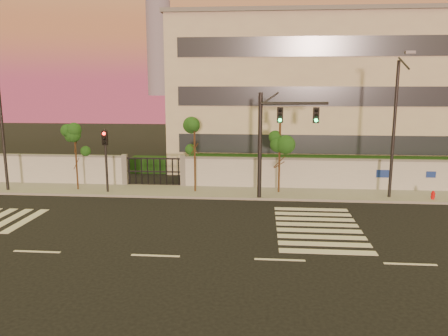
{
  "coord_description": "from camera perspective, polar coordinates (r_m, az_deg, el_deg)",
  "views": [
    {
      "loc": [
        4.2,
        -16.37,
        6.79
      ],
      "look_at": [
        2.27,
        6.0,
        2.52
      ],
      "focal_mm": 35.0,
      "sensor_mm": 36.0,
      "label": 1
    }
  ],
  "objects": [
    {
      "name": "ground",
      "position": [
        18.22,
        -8.94,
        -11.26
      ],
      "size": [
        120.0,
        120.0,
        0.0
      ],
      "primitive_type": "plane",
      "color": "black",
      "rests_on": "ground"
    },
    {
      "name": "street_tree_d",
      "position": [
        27.32,
        -3.83,
        3.82
      ],
      "size": [
        1.4,
        1.11,
        4.75
      ],
      "color": "#382314",
      "rests_on": "ground"
    },
    {
      "name": "street_tree_e",
      "position": [
        27.29,
        7.35,
        3.62
      ],
      "size": [
        1.61,
        1.28,
        4.67
      ],
      "color": "#382314",
      "rests_on": "ground"
    },
    {
      "name": "streetlight_east",
      "position": [
        27.38,
        21.47,
        5.5
      ],
      "size": [
        0.51,
        2.06,
        8.57
      ],
      "color": "black",
      "rests_on": "ground"
    },
    {
      "name": "perimeter_wall",
      "position": [
        29.23,
        -3.22,
        -0.54
      ],
      "size": [
        60.0,
        0.36,
        2.2
      ],
      "color": "#B4B7BB",
      "rests_on": "ground"
    },
    {
      "name": "traffic_signal_main",
      "position": [
        25.73,
        6.54,
        4.55
      ],
      "size": [
        4.03,
        0.66,
        6.38
      ],
      "rotation": [
        0.0,
        0.0,
        0.13
      ],
      "color": "black",
      "rests_on": "ground"
    },
    {
      "name": "traffic_signal_secondary",
      "position": [
        28.2,
        -15.2,
        1.88
      ],
      "size": [
        0.32,
        0.33,
        4.13
      ],
      "rotation": [
        0.0,
        0.0,
        -0.24
      ],
      "color": "black",
      "rests_on": "ground"
    },
    {
      "name": "road_markings",
      "position": [
        22.01,
        -10.63,
        -7.37
      ],
      "size": [
        57.0,
        7.62,
        0.02
      ],
      "color": "silver",
      "rests_on": "ground"
    },
    {
      "name": "streetlight_west",
      "position": [
        30.69,
        -27.22,
        5.43
      ],
      "size": [
        0.5,
        2.03,
        8.45
      ],
      "color": "black",
      "rests_on": "ground"
    },
    {
      "name": "hedge_row",
      "position": [
        31.83,
        -0.63,
        -0.05
      ],
      "size": [
        41.0,
        4.25,
        1.8
      ],
      "color": "#0F3413",
      "rests_on": "ground"
    },
    {
      "name": "street_tree_c",
      "position": [
        29.43,
        -18.82,
        3.12
      ],
      "size": [
        1.33,
        1.06,
        4.3
      ],
      "color": "#382314",
      "rests_on": "ground"
    },
    {
      "name": "sidewalk",
      "position": [
        28.02,
        -3.84,
        -3.13
      ],
      "size": [
        60.0,
        3.0,
        0.15
      ],
      "primitive_type": "cube",
      "color": "gray",
      "rests_on": "ground"
    },
    {
      "name": "fire_hydrant",
      "position": [
        28.66,
        25.62,
        -3.34
      ],
      "size": [
        0.26,
        0.25,
        0.66
      ],
      "rotation": [
        0.0,
        0.0,
        0.16
      ],
      "color": "red",
      "rests_on": "ground"
    },
    {
      "name": "institutional_building",
      "position": [
        38.67,
        12.23,
        9.59
      ],
      "size": [
        24.4,
        12.4,
        12.25
      ],
      "color": "beige",
      "rests_on": "ground"
    }
  ]
}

